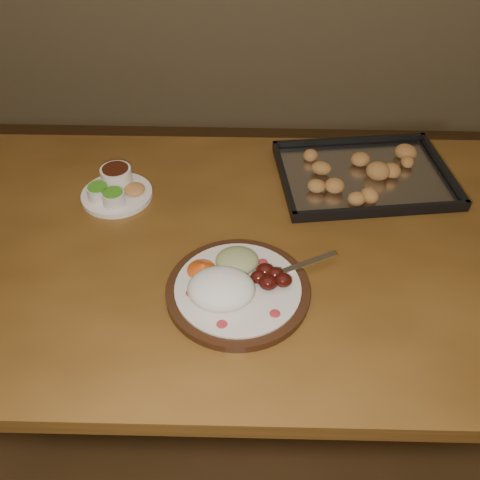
{
  "coord_description": "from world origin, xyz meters",
  "views": [
    {
      "loc": [
        0.1,
        -0.67,
        1.58
      ],
      "look_at": [
        0.08,
        0.22,
        0.77
      ],
      "focal_mm": 40.0,
      "sensor_mm": 36.0,
      "label": 1
    }
  ],
  "objects": [
    {
      "name": "condiment_saucer",
      "position": [
        -0.24,
        0.39,
        0.77
      ],
      "size": [
        0.18,
        0.18,
        0.06
      ],
      "rotation": [
        0.0,
        0.0,
        -0.16
      ],
      "color": "white",
      "rests_on": "dining_table"
    },
    {
      "name": "dining_table",
      "position": [
        0.06,
        0.23,
        0.65
      ],
      "size": [
        1.51,
        0.91,
        0.75
      ],
      "rotation": [
        0.0,
        0.0,
        0.01
      ],
      "color": "brown",
      "rests_on": "ground"
    },
    {
      "name": "dinner_plate",
      "position": [
        0.07,
        0.07,
        0.77
      ],
      "size": [
        0.36,
        0.3,
        0.07
      ],
      "rotation": [
        0.0,
        0.0,
        0.44
      ],
      "color": "black",
      "rests_on": "dining_table"
    },
    {
      "name": "baking_tray",
      "position": [
        0.39,
        0.49,
        0.76
      ],
      "size": [
        0.47,
        0.38,
        0.05
      ],
      "rotation": [
        0.0,
        0.0,
        0.13
      ],
      "color": "black",
      "rests_on": "dining_table"
    }
  ]
}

